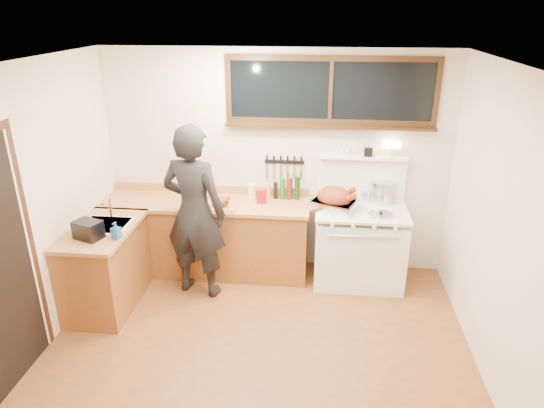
# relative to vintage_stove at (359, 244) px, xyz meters

# --- Properties ---
(ground_plane) EXTENTS (4.00, 3.50, 0.02)m
(ground_plane) POSITION_rel_vintage_stove_xyz_m (-1.00, -1.41, -0.48)
(ground_plane) COLOR brown
(room_shell) EXTENTS (4.10, 3.60, 2.65)m
(room_shell) POSITION_rel_vintage_stove_xyz_m (-1.00, -1.41, 1.18)
(room_shell) COLOR beige
(room_shell) RESTS_ON ground
(counter_back) EXTENTS (2.44, 0.64, 1.00)m
(counter_back) POSITION_rel_vintage_stove_xyz_m (-1.80, 0.04, -0.01)
(counter_back) COLOR brown
(counter_back) RESTS_ON ground
(counter_left) EXTENTS (0.64, 1.09, 0.90)m
(counter_left) POSITION_rel_vintage_stove_xyz_m (-2.70, -0.79, -0.02)
(counter_left) COLOR brown
(counter_left) RESTS_ON ground
(sink_unit) EXTENTS (0.50, 0.45, 0.37)m
(sink_unit) POSITION_rel_vintage_stove_xyz_m (-2.68, -0.71, 0.38)
(sink_unit) COLOR white
(sink_unit) RESTS_ON counter_left
(vintage_stove) EXTENTS (1.02, 0.74, 1.61)m
(vintage_stove) POSITION_rel_vintage_stove_xyz_m (0.00, 0.00, 0.00)
(vintage_stove) COLOR white
(vintage_stove) RESTS_ON ground
(back_window) EXTENTS (2.32, 0.13, 0.77)m
(back_window) POSITION_rel_vintage_stove_xyz_m (-0.40, 0.31, 1.60)
(back_window) COLOR black
(back_window) RESTS_ON room_shell
(knife_strip) EXTENTS (0.46, 0.03, 0.28)m
(knife_strip) POSITION_rel_vintage_stove_xyz_m (-0.90, 0.32, 0.84)
(knife_strip) COLOR black
(knife_strip) RESTS_ON room_shell
(man) EXTENTS (0.79, 0.61, 1.93)m
(man) POSITION_rel_vintage_stove_xyz_m (-1.80, -0.43, 0.50)
(man) COLOR black
(man) RESTS_ON ground
(soap_bottle) EXTENTS (0.10, 0.10, 0.17)m
(soap_bottle) POSITION_rel_vintage_stove_xyz_m (-2.43, -0.99, 0.52)
(soap_bottle) COLOR #2262AD
(soap_bottle) RESTS_ON counter_left
(toaster) EXTENTS (0.31, 0.26, 0.18)m
(toaster) POSITION_rel_vintage_stove_xyz_m (-2.70, -1.02, 0.52)
(toaster) COLOR black
(toaster) RESTS_ON counter_left
(cutting_board) EXTENTS (0.37, 0.28, 0.13)m
(cutting_board) POSITION_rel_vintage_stove_xyz_m (-1.58, -0.12, 0.48)
(cutting_board) COLOR #B67948
(cutting_board) RESTS_ON counter_back
(roast_turkey) EXTENTS (0.60, 0.54, 0.26)m
(roast_turkey) POSITION_rel_vintage_stove_xyz_m (-0.31, -0.02, 0.54)
(roast_turkey) COLOR silver
(roast_turkey) RESTS_ON vintage_stove
(stockpot) EXTENTS (0.30, 0.30, 0.26)m
(stockpot) POSITION_rel_vintage_stove_xyz_m (0.23, 0.24, 0.56)
(stockpot) COLOR silver
(stockpot) RESTS_ON vintage_stove
(saucepan) EXTENTS (0.18, 0.29, 0.12)m
(saucepan) POSITION_rel_vintage_stove_xyz_m (0.07, 0.28, 0.49)
(saucepan) COLOR silver
(saucepan) RESTS_ON vintage_stove
(pot_lid) EXTENTS (0.33, 0.33, 0.04)m
(pot_lid) POSITION_rel_vintage_stove_xyz_m (0.19, -0.16, 0.44)
(pot_lid) COLOR silver
(pot_lid) RESTS_ON vintage_stove
(coffee_tin) EXTENTS (0.11, 0.09, 0.16)m
(coffee_tin) POSITION_rel_vintage_stove_xyz_m (-1.14, 0.07, 0.51)
(coffee_tin) COLOR maroon
(coffee_tin) RESTS_ON counter_back
(pitcher) EXTENTS (0.09, 0.09, 0.16)m
(pitcher) POSITION_rel_vintage_stove_xyz_m (-1.28, 0.24, 0.51)
(pitcher) COLOR white
(pitcher) RESTS_ON counter_back
(bottle_cluster) EXTENTS (0.41, 0.07, 0.28)m
(bottle_cluster) POSITION_rel_vintage_stove_xyz_m (-0.88, 0.22, 0.55)
(bottle_cluster) COLOR black
(bottle_cluster) RESTS_ON counter_back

